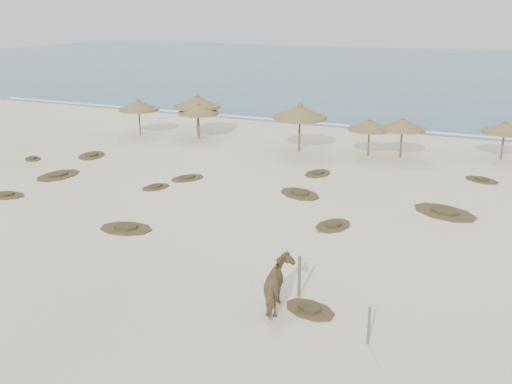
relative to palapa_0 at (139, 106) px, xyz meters
The scene contains 26 objects.
ground 20.76m from the palapa_0, 53.51° to the right, with size 160.00×160.00×0.00m, color #F0E8C5.
ocean 59.71m from the palapa_0, 78.12° to the left, with size 200.00×100.00×0.01m, color #2A5D7E.
foam_line 15.60m from the palapa_0, 37.41° to the left, with size 70.00×0.60×0.01m, color white.
palapa_0 is the anchor object (origin of this frame).
palapa_1 4.20m from the palapa_0, 19.55° to the left, with size 3.86×3.86×3.05m.
palapa_2 4.55m from the palapa_0, ahead, with size 3.14×3.14×2.63m.
palapa_3 12.09m from the palapa_0, ahead, with size 3.53×3.53×3.17m.
palapa_4 16.32m from the palapa_0, ahead, with size 3.37×3.37×2.42m.
palapa_5 18.21m from the palapa_0, ahead, with size 2.98×2.98×2.57m.
palapa_6 23.94m from the palapa_0, ahead, with size 3.06×3.06×2.43m.
horse 26.52m from the palapa_0, 45.71° to the right, with size 0.83×1.82×1.54m, color olive.
fence_post_near 26.03m from the palapa_0, 43.79° to the right, with size 0.10×0.10×1.35m, color #706554.
fence_post_far 29.09m from the palapa_0, 42.70° to the right, with size 0.08×0.08×1.09m, color #706554.
scrub_0 14.74m from the palapa_0, 80.20° to the right, with size 2.11×1.62×0.16m.
scrub_1 11.10m from the palapa_0, 77.85° to the right, with size 1.87×2.72×0.16m.
scrub_2 13.35m from the palapa_0, 51.23° to the right, with size 1.44×1.77×0.16m.
scrub_3 17.46m from the palapa_0, 28.70° to the right, with size 2.75×2.49×0.16m.
scrub_4 21.54m from the palapa_0, 33.23° to the right, with size 1.67×2.14×0.16m.
scrub_5 23.46m from the palapa_0, 20.47° to the right, with size 3.48×3.01×0.16m.
scrub_6 6.81m from the palapa_0, 81.11° to the right, with size 2.24×2.67×0.16m.
scrub_7 15.65m from the palapa_0, 16.98° to the right, with size 1.50×2.05×0.16m.
scrub_8 8.93m from the palapa_0, 100.90° to the right, with size 1.64×1.56×0.16m.
scrub_9 18.80m from the palapa_0, 56.25° to the right, with size 2.41×1.74×0.16m.
scrub_10 23.21m from the palapa_0, ahead, with size 2.13×1.87×0.16m.
scrub_12 26.99m from the palapa_0, 43.98° to the right, with size 1.89×1.52×0.16m.
scrub_13 12.30m from the palapa_0, 42.90° to the right, with size 1.94×2.20×0.16m.
Camera 1 is at (11.86, -16.35, 8.45)m, focal length 40.00 mm.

